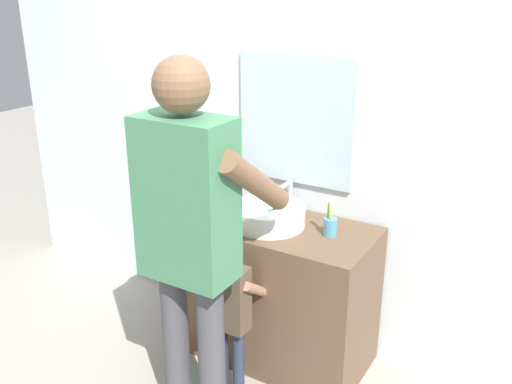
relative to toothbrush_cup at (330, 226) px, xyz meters
name	(u,v)px	position (x,y,z in m)	size (l,w,h in m)	color
ground_plane	(242,378)	(-0.34, -0.32, -0.87)	(14.00, 14.00, 0.00)	#9E998E
back_wall	(299,116)	(-0.34, 0.30, 0.48)	(4.40, 0.10, 2.70)	silver
vanity_cabinet	(270,289)	(-0.34, -0.02, -0.46)	(1.14, 0.54, 0.82)	brown
sink_basin	(268,215)	(-0.34, -0.04, 0.00)	(0.40, 0.40, 0.11)	white
faucet	(289,197)	(-0.34, 0.19, 0.03)	(0.18, 0.14, 0.18)	#B7BABF
toothbrush_cup	(330,226)	(0.00, 0.00, 0.00)	(0.07, 0.07, 0.21)	#4C8EB2
child_toddler	(230,306)	(-0.34, -0.43, -0.36)	(0.27, 0.27, 0.87)	#2D334C
adult_parent	(190,223)	(-0.36, -0.69, 0.20)	(0.55, 0.58, 1.78)	#47474C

